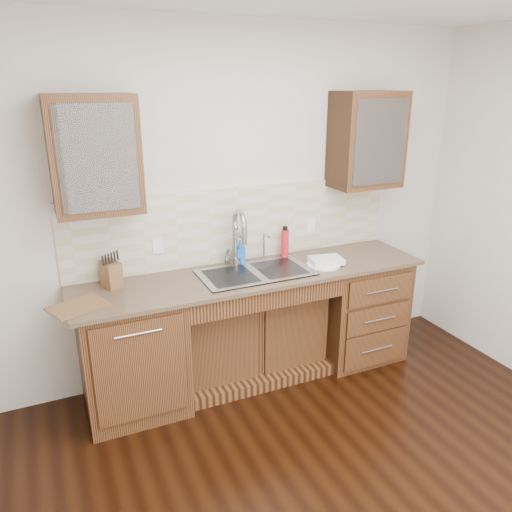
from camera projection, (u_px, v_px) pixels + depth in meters
name	position (u px, v px, depth m)	size (l,w,h in m)	color
ground	(356.00, 512.00, 2.84)	(4.00, 3.50, 0.10)	black
wall_back	(235.00, 205.00, 3.93)	(4.00, 0.10, 2.70)	beige
base_cabinet_left	(132.00, 353.00, 3.55)	(0.70, 0.62, 0.88)	#593014
base_cabinet_center	(249.00, 333.00, 4.03)	(1.20, 0.44, 0.70)	#593014
base_cabinet_right	(355.00, 306.00, 4.29)	(0.70, 0.62, 0.88)	#593014
countertop	(255.00, 274.00, 3.76)	(2.70, 0.65, 0.03)	#84705B
backsplash	(238.00, 224.00, 3.92)	(2.70, 0.02, 0.59)	beige
sink	(255.00, 284.00, 3.77)	(0.84, 0.46, 0.19)	#9E9EA5
faucet	(235.00, 240.00, 3.84)	(0.04, 0.04, 0.40)	#999993
filter_tap	(264.00, 246.00, 3.97)	(0.02, 0.02, 0.24)	#999993
upper_cabinet_left	(94.00, 155.00, 3.18)	(0.55, 0.34, 0.75)	#593014
upper_cabinet_right	(367.00, 140.00, 3.98)	(0.55, 0.34, 0.75)	#593014
outlet_left	(158.00, 246.00, 3.69)	(0.08, 0.01, 0.12)	white
outlet_right	(311.00, 226.00, 4.19)	(0.08, 0.01, 0.12)	white
soap_bottle	(240.00, 252.00, 3.92)	(0.08, 0.09, 0.19)	blue
water_bottle	(285.00, 244.00, 4.05)	(0.06, 0.06, 0.23)	red
plate	(324.00, 265.00, 3.89)	(0.26, 0.26, 0.01)	white
dish_towel	(326.00, 260.00, 3.90)	(0.25, 0.18, 0.04)	white
knife_block	(111.00, 274.00, 3.47)	(0.10, 0.16, 0.18)	brown
cutting_board	(78.00, 306.00, 3.17)	(0.34, 0.24, 0.02)	olive
cup_left_a	(72.00, 165.00, 3.14)	(0.12, 0.12, 0.09)	silver
cup_left_b	(104.00, 163.00, 3.21)	(0.10, 0.10, 0.09)	white
cup_right_a	(355.00, 147.00, 3.96)	(0.13, 0.13, 0.10)	white
cup_right_b	(382.00, 145.00, 4.06)	(0.11, 0.11, 0.10)	white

